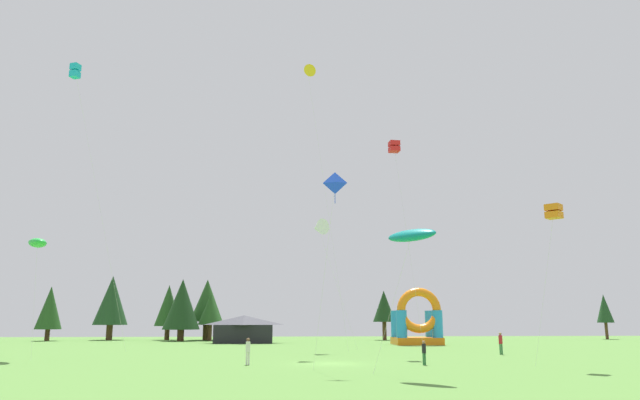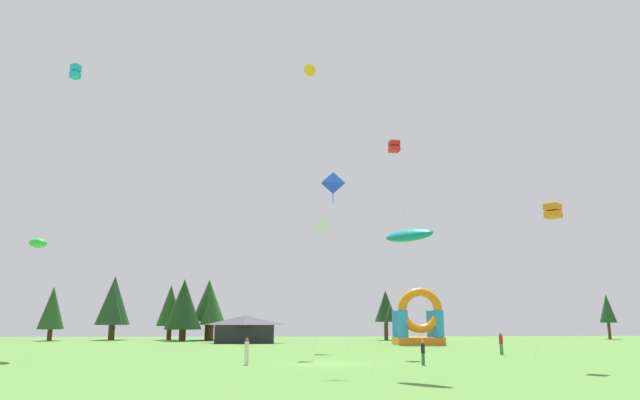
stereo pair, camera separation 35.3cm
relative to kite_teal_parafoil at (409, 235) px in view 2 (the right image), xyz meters
The scene contains 22 objects.
ground_plane 12.84m from the kite_teal_parafoil, 109.23° to the left, with size 120.00×120.00×0.00m, color #548438.
kite_teal_parafoil is the anchor object (origin of this frame).
kite_orange_box 11.89m from the kite_teal_parafoil, 25.81° to the left, with size 1.96×2.06×10.15m.
kite_blue_diamond 6.31m from the kite_teal_parafoil, 136.20° to the left, with size 1.74×1.85×11.49m.
kite_yellow_delta 30.56m from the kite_teal_parafoil, 100.95° to the left, with size 4.77×2.18×27.58m.
kite_green_parafoil 29.92m from the kite_teal_parafoil, 148.94° to the left, with size 2.85×3.45×9.15m.
kite_red_box 21.94m from the kite_teal_parafoil, 80.59° to the left, with size 1.09×6.59×18.57m.
kite_white_delta 25.33m from the kite_teal_parafoil, 97.54° to the left, with size 5.10×3.93×12.38m.
kite_cyan_box 33.18m from the kite_teal_parafoil, 146.27° to the left, with size 3.84×9.54×23.84m.
person_far_side 14.32m from the kite_teal_parafoil, 134.25° to the left, with size 0.41×0.41×1.72m.
person_left_edge 22.92m from the kite_teal_parafoil, 57.88° to the left, with size 0.39×0.39×1.83m.
person_near_camera 10.73m from the kite_teal_parafoil, 73.03° to the left, with size 0.36×0.36×1.55m.
inflatable_orange_dome 38.76m from the kite_teal_parafoil, 76.22° to the left, with size 5.40×4.38×6.49m.
festival_tent 45.43m from the kite_teal_parafoil, 104.49° to the left, with size 7.10×4.34×3.36m.
tree_row_1 65.35m from the kite_teal_parafoil, 126.07° to the left, with size 3.49×3.49×7.36m.
tree_row_2 63.36m from the kite_teal_parafoil, 119.19° to the left, with size 4.80×4.80×9.01m.
tree_row_3 59.60m from the kite_teal_parafoil, 112.49° to the left, with size 3.74×3.74×7.74m.
tree_row_4 54.69m from the kite_teal_parafoil, 111.68° to the left, with size 5.00×5.00×8.32m.
tree_row_5 57.11m from the kite_teal_parafoil, 107.60° to the left, with size 4.64×4.64×8.52m.
tree_row_6 54.32m from the kite_teal_parafoil, 107.61° to the left, with size 3.30×3.30×6.38m.
tree_row_7 53.10m from the kite_teal_parafoil, 81.32° to the left, with size 3.18×3.18×6.93m.
tree_row_8 67.71m from the kite_teal_parafoil, 52.33° to the left, with size 2.38×2.38×6.52m.
Camera 2 is at (-3.19, -39.81, 2.96)m, focal length 32.17 mm.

